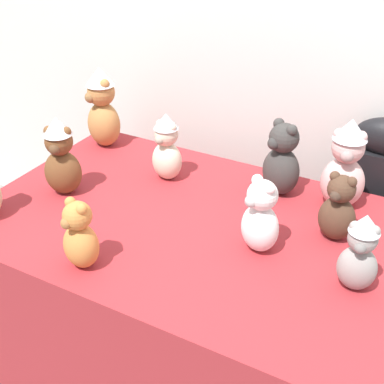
# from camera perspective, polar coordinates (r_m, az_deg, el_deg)

# --- Properties ---
(wall_back) EXTENTS (7.00, 0.08, 2.60)m
(wall_back) POSITION_cam_1_polar(r_m,az_deg,el_deg) (2.24, 9.60, 18.74)
(wall_back) COLOR silver
(wall_back) RESTS_ON ground_plane
(display_table) EXTENTS (1.53, 0.98, 0.73)m
(display_table) POSITION_cam_1_polar(r_m,az_deg,el_deg) (2.06, 0.00, -11.62)
(display_table) COLOR maroon
(display_table) RESTS_ON ground_plane
(instrument_case) EXTENTS (0.28, 0.13, 0.99)m
(instrument_case) POSITION_cam_1_polar(r_m,az_deg,el_deg) (2.33, 19.11, -3.64)
(instrument_case) COLOR black
(instrument_case) RESTS_ON ground_plane
(teddy_bear_blush) EXTENTS (0.18, 0.16, 0.34)m
(teddy_bear_blush) POSITION_cam_1_polar(r_m,az_deg,el_deg) (1.92, 16.41, 2.83)
(teddy_bear_blush) COLOR beige
(teddy_bear_blush) RESTS_ON display_table
(teddy_bear_charcoal) EXTENTS (0.19, 0.18, 0.29)m
(teddy_bear_charcoal) POSITION_cam_1_polar(r_m,az_deg,el_deg) (1.96, 9.78, 3.39)
(teddy_bear_charcoal) COLOR #383533
(teddy_bear_charcoal) RESTS_ON display_table
(teddy_bear_cream) EXTENTS (0.14, 0.12, 0.28)m
(teddy_bear_cream) POSITION_cam_1_polar(r_m,az_deg,el_deg) (2.04, -2.80, 4.88)
(teddy_bear_cream) COLOR beige
(teddy_bear_cream) RESTS_ON display_table
(teddy_bear_chestnut) EXTENTS (0.17, 0.16, 0.31)m
(teddy_bear_chestnut) POSITION_cam_1_polar(r_m,az_deg,el_deg) (1.99, -14.14, 3.73)
(teddy_bear_chestnut) COLOR brown
(teddy_bear_chestnut) RESTS_ON display_table
(teddy_bear_cocoa) EXTENTS (0.14, 0.13, 0.24)m
(teddy_bear_cocoa) POSITION_cam_1_polar(r_m,az_deg,el_deg) (1.76, 15.68, -1.83)
(teddy_bear_cocoa) COLOR #4C3323
(teddy_bear_cocoa) RESTS_ON display_table
(teddy_bear_ash) EXTENTS (0.12, 0.11, 0.25)m
(teddy_bear_ash) POSITION_cam_1_polar(r_m,az_deg,el_deg) (1.56, 17.87, -6.40)
(teddy_bear_ash) COLOR gray
(teddy_bear_ash) RESTS_ON display_table
(teddy_bear_snow) EXTENTS (0.17, 0.16, 0.26)m
(teddy_bear_snow) POSITION_cam_1_polar(r_m,az_deg,el_deg) (1.65, 7.50, -2.78)
(teddy_bear_snow) COLOR white
(teddy_bear_snow) RESTS_ON display_table
(teddy_bear_ginger) EXTENTS (0.14, 0.13, 0.24)m
(teddy_bear_ginger) POSITION_cam_1_polar(r_m,az_deg,el_deg) (1.61, -12.17, -4.75)
(teddy_bear_ginger) COLOR #D17F3D
(teddy_bear_ginger) RESTS_ON display_table
(teddy_bear_caramel) EXTENTS (0.20, 0.19, 0.36)m
(teddy_bear_caramel) POSITION_cam_1_polar(r_m,az_deg,el_deg) (2.33, -9.78, 9.01)
(teddy_bear_caramel) COLOR #B27A42
(teddy_bear_caramel) RESTS_ON display_table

